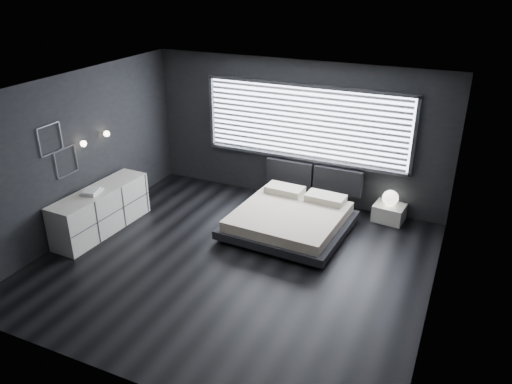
% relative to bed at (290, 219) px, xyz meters
% --- Properties ---
extents(room, '(6.04, 6.00, 2.80)m').
position_rel_bed_xyz_m(room, '(-0.44, -1.35, 1.16)').
color(room, black).
rests_on(room, ground).
extents(window, '(4.14, 0.09, 1.52)m').
position_rel_bed_xyz_m(window, '(-0.24, 1.35, 1.37)').
color(window, white).
rests_on(window, ground).
extents(headboard, '(1.96, 0.16, 0.52)m').
position_rel_bed_xyz_m(headboard, '(-0.00, 1.29, 0.33)').
color(headboard, black).
rests_on(headboard, ground).
extents(sconce_near, '(0.18, 0.11, 0.11)m').
position_rel_bed_xyz_m(sconce_near, '(-3.32, -1.30, 1.36)').
color(sconce_near, silver).
rests_on(sconce_near, ground).
extents(sconce_far, '(0.18, 0.11, 0.11)m').
position_rel_bed_xyz_m(sconce_far, '(-3.32, -0.70, 1.36)').
color(sconce_far, silver).
rests_on(sconce_far, ground).
extents(wall_art_upper, '(0.01, 0.48, 0.48)m').
position_rel_bed_xyz_m(wall_art_upper, '(-3.41, -1.90, 1.61)').
color(wall_art_upper, '#47474C').
rests_on(wall_art_upper, ground).
extents(wall_art_lower, '(0.01, 0.48, 0.48)m').
position_rel_bed_xyz_m(wall_art_lower, '(-3.41, -1.65, 1.14)').
color(wall_art_lower, '#47474C').
rests_on(wall_art_lower, ground).
extents(bed, '(2.13, 2.04, 0.52)m').
position_rel_bed_xyz_m(bed, '(0.00, 0.00, 0.00)').
color(bed, black).
rests_on(bed, ground).
extents(nightstand, '(0.59, 0.51, 0.32)m').
position_rel_bed_xyz_m(nightstand, '(1.55, 1.15, -0.08)').
color(nightstand, silver).
rests_on(nightstand, ground).
extents(orb_lamp, '(0.30, 0.30, 0.30)m').
position_rel_bed_xyz_m(orb_lamp, '(1.54, 1.14, 0.22)').
color(orb_lamp, white).
rests_on(orb_lamp, nightstand).
extents(dresser, '(0.65, 2.01, 0.80)m').
position_rel_bed_xyz_m(dresser, '(-3.09, -1.35, 0.15)').
color(dresser, silver).
rests_on(dresser, ground).
extents(book_stack, '(0.33, 0.40, 0.07)m').
position_rel_bed_xyz_m(book_stack, '(-3.10, -1.51, 0.59)').
color(book_stack, silver).
rests_on(book_stack, dresser).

